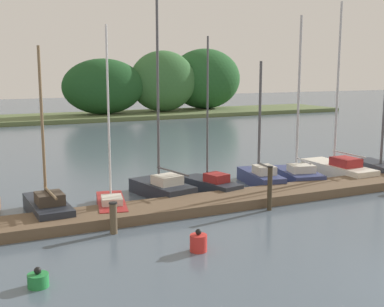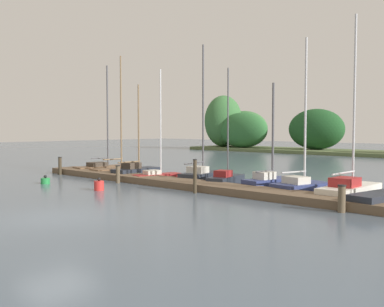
{
  "view_description": "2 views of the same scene",
  "coord_description": "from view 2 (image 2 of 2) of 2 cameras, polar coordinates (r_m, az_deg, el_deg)",
  "views": [
    {
      "loc": [
        -10.32,
        -6.87,
        5.0
      ],
      "look_at": [
        -1.82,
        11.04,
        1.6
      ],
      "focal_mm": 46.68,
      "sensor_mm": 36.0,
      "label": 1
    },
    {
      "loc": [
        13.94,
        -8.05,
        3.08
      ],
      "look_at": [
        -3.42,
        10.43,
        1.63
      ],
      "focal_mm": 42.45,
      "sensor_mm": 36.0,
      "label": 2
    }
  ],
  "objects": [
    {
      "name": "sailboat_4",
      "position": [
        25.77,
        1.24,
        -2.63
      ],
      "size": [
        1.89,
        3.44,
        7.74
      ],
      "rotation": [
        0.0,
        0.0,
        1.78
      ],
      "color": "#232833",
      "rests_on": "ground"
    },
    {
      "name": "channel_buoy_0",
      "position": [
        22.74,
        -11.6,
        -3.94
      ],
      "size": [
        0.48,
        0.48,
        0.64
      ],
      "color": "red",
      "rests_on": "ground"
    },
    {
      "name": "sailboat_1",
      "position": [
        30.4,
        -9.01,
        -1.94
      ],
      "size": [
        1.88,
        3.89,
        7.77
      ],
      "rotation": [
        0.0,
        0.0,
        1.42
      ],
      "color": "brown",
      "rests_on": "ground"
    },
    {
      "name": "sailboat_8",
      "position": [
        20.87,
        19.32,
        -4.22
      ],
      "size": [
        1.3,
        4.21,
        7.94
      ],
      "rotation": [
        0.0,
        0.0,
        1.57
      ],
      "color": "silver",
      "rests_on": "ground"
    },
    {
      "name": "dock_pier",
      "position": [
        21.97,
        3.4,
        -4.33
      ],
      "size": [
        27.95,
        1.8,
        0.35
      ],
      "color": "brown",
      "rests_on": "ground"
    },
    {
      "name": "sailboat_0",
      "position": [
        32.12,
        -10.81,
        -1.66
      ],
      "size": [
        1.94,
        4.47,
        7.36
      ],
      "rotation": [
        0.0,
        0.0,
        1.4
      ],
      "color": "brown",
      "rests_on": "ground"
    },
    {
      "name": "sailboat_6",
      "position": [
        22.95,
        9.84,
        -3.47
      ],
      "size": [
        1.48,
        3.25,
        5.29
      ],
      "rotation": [
        0.0,
        0.0,
        1.42
      ],
      "color": "navy",
      "rests_on": "ground"
    },
    {
      "name": "channel_buoy_1",
      "position": [
        26.19,
        -17.95,
        -3.26
      ],
      "size": [
        0.49,
        0.49,
        0.48
      ],
      "color": "#23843D",
      "rests_on": "ground"
    },
    {
      "name": "sailboat_3",
      "position": [
        26.63,
        -4.19,
        -2.72
      ],
      "size": [
        1.56,
        3.23,
        6.46
      ],
      "rotation": [
        0.0,
        0.0,
        1.35
      ],
      "color": "maroon",
      "rests_on": "ground"
    },
    {
      "name": "sailboat_5",
      "position": [
        24.28,
        4.37,
        -3.16
      ],
      "size": [
        1.62,
        3.16,
        6.24
      ],
      "rotation": [
        0.0,
        0.0,
        1.81
      ],
      "color": "#232833",
      "rests_on": "ground"
    },
    {
      "name": "mooring_piling_2",
      "position": [
        21.3,
        0.38,
        -2.85
      ],
      "size": [
        0.2,
        0.2,
        1.6
      ],
      "color": "#3D3323",
      "rests_on": "ground"
    },
    {
      "name": "sailboat_2",
      "position": [
        28.37,
        -6.91,
        -2.18
      ],
      "size": [
        1.25,
        3.38,
        5.73
      ],
      "rotation": [
        0.0,
        0.0,
        1.61
      ],
      "color": "#232833",
      "rests_on": "ground"
    },
    {
      "name": "mooring_piling_3",
      "position": [
        17.38,
        18.3,
        -5.4
      ],
      "size": [
        0.31,
        0.31,
        1.01
      ],
      "color": "brown",
      "rests_on": "ground"
    },
    {
      "name": "mooring_piling_1",
      "position": [
        25.51,
        -9.3,
        -2.57
      ],
      "size": [
        0.26,
        0.26,
        0.99
      ],
      "color": "brown",
      "rests_on": "ground"
    },
    {
      "name": "sailboat_7",
      "position": [
        21.84,
        13.71,
        -3.85
      ],
      "size": [
        2.01,
        3.18,
        7.23
      ],
      "rotation": [
        0.0,
        0.0,
        1.33
      ],
      "color": "navy",
      "rests_on": "ground"
    },
    {
      "name": "ground",
      "position": [
        16.39,
        -16.63,
        -7.7
      ],
      "size": [
        160.0,
        160.0,
        0.0
      ],
      "primitive_type": "plane",
      "color": "#4C5B6B"
    },
    {
      "name": "mooring_piling_0",
      "position": [
        30.91,
        -16.25,
        -1.48
      ],
      "size": [
        0.25,
        0.25,
        1.17
      ],
      "color": "#3D3323",
      "rests_on": "ground"
    }
  ]
}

